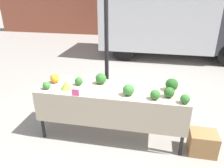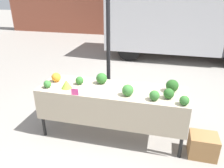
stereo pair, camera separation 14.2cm
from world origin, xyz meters
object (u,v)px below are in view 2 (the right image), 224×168
object	(u,v)px
orange_cauliflower	(56,77)
produce_crate	(203,145)
parked_truck	(177,19)
price_sign	(75,92)

from	to	relation	value
orange_cauliflower	produce_crate	xyz separation A→B (m)	(2.38, -0.23, -0.75)
parked_truck	orange_cauliflower	xyz separation A→B (m)	(-2.00, -5.07, -0.39)
orange_cauliflower	produce_crate	bearing A→B (deg)	-5.61
parked_truck	price_sign	world-z (taller)	parked_truck
price_sign	produce_crate	xyz separation A→B (m)	(1.88, 0.17, -0.73)
parked_truck	produce_crate	distance (m)	5.44
parked_truck	orange_cauliflower	world-z (taller)	parked_truck
price_sign	produce_crate	bearing A→B (deg)	5.04
produce_crate	parked_truck	bearing A→B (deg)	94.02
parked_truck	price_sign	xyz separation A→B (m)	(-1.50, -5.47, -0.41)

